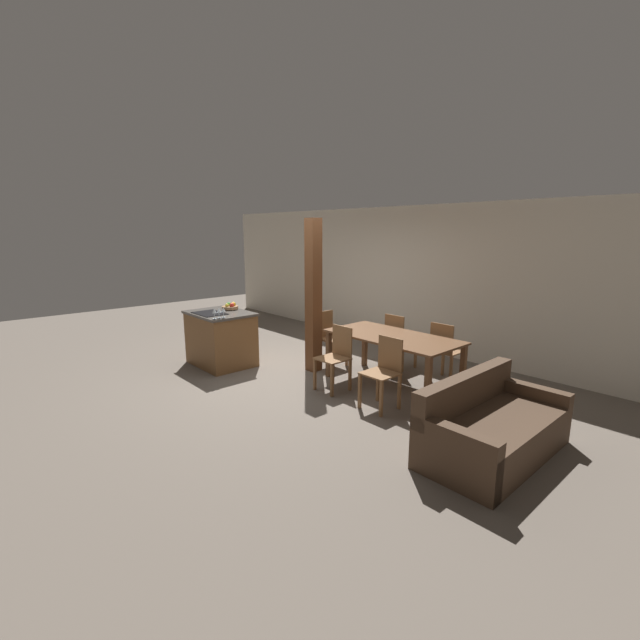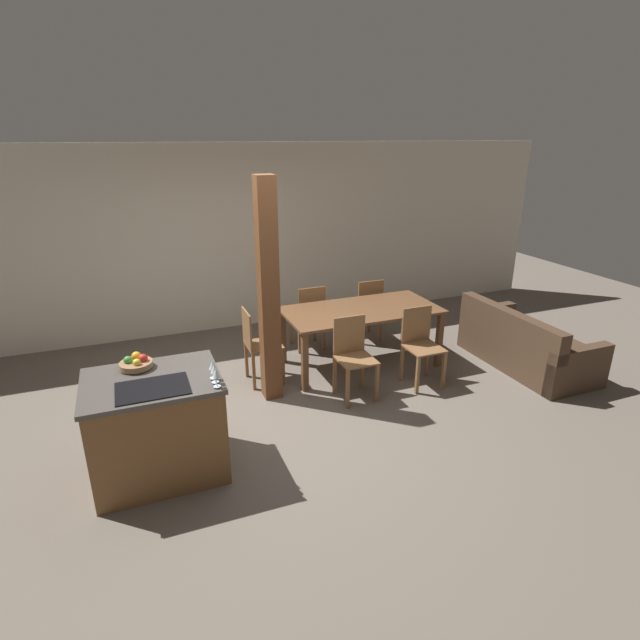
# 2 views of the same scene
# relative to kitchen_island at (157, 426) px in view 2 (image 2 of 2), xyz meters

# --- Properties ---
(ground_plane) EXTENTS (16.00, 16.00, 0.00)m
(ground_plane) POSITION_rel_kitchen_island_xyz_m (1.16, 0.47, -0.46)
(ground_plane) COLOR #665B51
(wall_back) EXTENTS (11.20, 0.08, 2.70)m
(wall_back) POSITION_rel_kitchen_island_xyz_m (1.16, 3.32, 0.89)
(wall_back) COLOR silver
(wall_back) RESTS_ON ground_plane
(kitchen_island) EXTENTS (1.10, 0.85, 0.91)m
(kitchen_island) POSITION_rel_kitchen_island_xyz_m (0.00, 0.00, 0.00)
(kitchen_island) COLOR brown
(kitchen_island) RESTS_ON ground_plane
(fruit_bowl) EXTENTS (0.28, 0.28, 0.12)m
(fruit_bowl) POSITION_rel_kitchen_island_xyz_m (-0.10, 0.26, 0.50)
(fruit_bowl) COLOR #99704C
(fruit_bowl) RESTS_ON kitchen_island
(wine_glass_near) EXTENTS (0.06, 0.06, 0.16)m
(wine_glass_near) POSITION_rel_kitchen_island_xyz_m (0.48, -0.35, 0.57)
(wine_glass_near) COLOR silver
(wine_glass_near) RESTS_ON kitchen_island
(wine_glass_middle) EXTENTS (0.06, 0.06, 0.16)m
(wine_glass_middle) POSITION_rel_kitchen_island_xyz_m (0.48, -0.27, 0.57)
(wine_glass_middle) COLOR silver
(wine_glass_middle) RESTS_ON kitchen_island
(wine_glass_far) EXTENTS (0.06, 0.06, 0.16)m
(wine_glass_far) POSITION_rel_kitchen_island_xyz_m (0.48, -0.20, 0.57)
(wine_glass_far) COLOR silver
(wine_glass_far) RESTS_ON kitchen_island
(dining_table) EXTENTS (1.94, 0.96, 0.75)m
(dining_table) POSITION_rel_kitchen_island_xyz_m (2.58, 1.34, 0.21)
(dining_table) COLOR brown
(dining_table) RESTS_ON ground_plane
(dining_chair_near_left) EXTENTS (0.40, 0.40, 0.91)m
(dining_chair_near_left) POSITION_rel_kitchen_island_xyz_m (2.15, 0.63, 0.03)
(dining_chair_near_left) COLOR brown
(dining_chair_near_left) RESTS_ON ground_plane
(dining_chair_near_right) EXTENTS (0.40, 0.40, 0.91)m
(dining_chair_near_right) POSITION_rel_kitchen_island_xyz_m (3.02, 0.63, 0.03)
(dining_chair_near_right) COLOR brown
(dining_chair_near_right) RESTS_ON ground_plane
(dining_chair_far_left) EXTENTS (0.40, 0.40, 0.91)m
(dining_chair_far_left) POSITION_rel_kitchen_island_xyz_m (2.15, 2.05, 0.03)
(dining_chair_far_left) COLOR brown
(dining_chair_far_left) RESTS_ON ground_plane
(dining_chair_far_right) EXTENTS (0.40, 0.40, 0.91)m
(dining_chair_far_right) POSITION_rel_kitchen_island_xyz_m (3.02, 2.05, 0.03)
(dining_chair_far_right) COLOR brown
(dining_chair_far_right) RESTS_ON ground_plane
(dining_chair_head_end) EXTENTS (0.40, 0.40, 0.91)m
(dining_chair_head_end) POSITION_rel_kitchen_island_xyz_m (1.24, 1.34, 0.03)
(dining_chair_head_end) COLOR brown
(dining_chair_head_end) RESTS_ON ground_plane
(couch) EXTENTS (0.85, 1.72, 0.78)m
(couch) POSITION_rel_kitchen_island_xyz_m (4.51, 0.53, -0.19)
(couch) COLOR #473323
(couch) RESTS_ON ground_plane
(timber_post) EXTENTS (0.20, 0.20, 2.43)m
(timber_post) POSITION_rel_kitchen_island_xyz_m (1.29, 0.96, 0.76)
(timber_post) COLOR brown
(timber_post) RESTS_ON ground_plane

